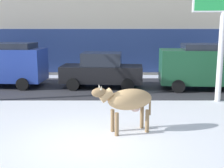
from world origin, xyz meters
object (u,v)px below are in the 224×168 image
cow_tan (129,100)px  car_darkgreen_van (208,65)px  car_blue_van (2,63)px  car_black_sedan (103,70)px

cow_tan → car_darkgreen_van: size_ratio=0.41×
cow_tan → car_darkgreen_van: car_darkgreen_van is taller
car_blue_van → car_darkgreen_van: bearing=-4.1°
car_black_sedan → car_darkgreen_van: size_ratio=0.91×
cow_tan → car_darkgreen_van: 7.62m
car_black_sedan → car_darkgreen_van: 5.35m
cow_tan → car_black_sedan: bearing=98.5°
cow_tan → car_black_sedan: (-1.01, 6.71, -0.09)m
car_black_sedan → car_darkgreen_van: car_darkgreen_van is taller
cow_tan → car_darkgreen_van: (4.32, 6.27, 0.25)m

